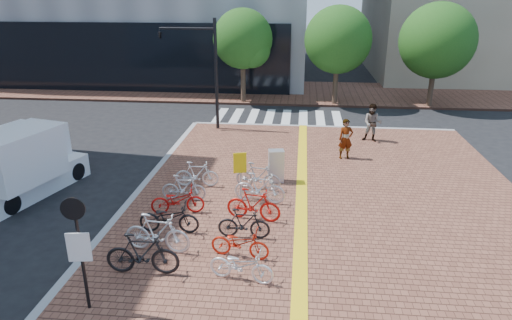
# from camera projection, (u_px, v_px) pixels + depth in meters

# --- Properties ---
(ground) EXTENTS (120.00, 120.00, 0.00)m
(ground) POSITION_uv_depth(u_px,v_px,m) (235.00, 237.00, 13.95)
(ground) COLOR black
(ground) RESTS_ON ground
(kerb_north) EXTENTS (14.00, 0.25, 0.15)m
(kerb_north) POSITION_uv_depth(u_px,v_px,m) (321.00, 127.00, 24.83)
(kerb_north) COLOR gray
(kerb_north) RESTS_ON ground
(far_sidewalk) EXTENTS (70.00, 8.00, 0.15)m
(far_sidewalk) POSITION_uv_depth(u_px,v_px,m) (276.00, 92.00, 33.51)
(far_sidewalk) COLOR brown
(far_sidewalk) RESTS_ON ground
(crosswalk) EXTENTS (7.50, 4.00, 0.01)m
(crosswalk) POSITION_uv_depth(u_px,v_px,m) (278.00, 118.00, 26.96)
(crosswalk) COLOR silver
(crosswalk) RESTS_ON ground
(street_trees) EXTENTS (16.20, 4.60, 6.35)m
(street_trees) POSITION_uv_depth(u_px,v_px,m) (355.00, 42.00, 28.31)
(street_trees) COLOR #38281E
(street_trees) RESTS_ON far_sidewalk
(bike_0) EXTENTS (1.95, 0.62, 1.16)m
(bike_0) POSITION_uv_depth(u_px,v_px,m) (142.00, 254.00, 11.70)
(bike_0) COLOR black
(bike_0) RESTS_ON sidewalk
(bike_1) EXTENTS (1.95, 0.72, 1.15)m
(bike_1) POSITION_uv_depth(u_px,v_px,m) (157.00, 233.00, 12.71)
(bike_1) COLOR white
(bike_1) RESTS_ON sidewalk
(bike_2) EXTENTS (1.84, 0.67, 0.96)m
(bike_2) POSITION_uv_depth(u_px,v_px,m) (169.00, 218.00, 13.77)
(bike_2) COLOR black
(bike_2) RESTS_ON sidewalk
(bike_3) EXTENTS (1.83, 0.94, 0.92)m
(bike_3) POSITION_uv_depth(u_px,v_px,m) (178.00, 200.00, 14.96)
(bike_3) COLOR red
(bike_3) RESTS_ON sidewalk
(bike_4) EXTENTS (1.57, 0.45, 0.94)m
(bike_4) POSITION_uv_depth(u_px,v_px,m) (184.00, 188.00, 15.88)
(bike_4) COLOR silver
(bike_4) RESTS_ON sidewalk
(bike_5) EXTENTS (1.65, 0.53, 0.98)m
(bike_5) POSITION_uv_depth(u_px,v_px,m) (197.00, 174.00, 17.01)
(bike_5) COLOR silver
(bike_5) RESTS_ON sidewalk
(bike_6) EXTENTS (1.77, 0.89, 0.89)m
(bike_6) POSITION_uv_depth(u_px,v_px,m) (241.00, 265.00, 11.45)
(bike_6) COLOR white
(bike_6) RESTS_ON sidewalk
(bike_7) EXTENTS (1.72, 0.82, 0.87)m
(bike_7) POSITION_uv_depth(u_px,v_px,m) (240.00, 243.00, 12.48)
(bike_7) COLOR red
(bike_7) RESTS_ON sidewalk
(bike_8) EXTENTS (1.57, 0.46, 0.94)m
(bike_8) POSITION_uv_depth(u_px,v_px,m) (244.00, 224.00, 13.44)
(bike_8) COLOR black
(bike_8) RESTS_ON sidewalk
(bike_9) EXTENTS (1.84, 0.81, 1.07)m
(bike_9) POSITION_uv_depth(u_px,v_px,m) (253.00, 205.00, 14.48)
(bike_9) COLOR red
(bike_9) RESTS_ON sidewalk
(bike_10) EXTENTS (1.85, 0.77, 1.08)m
(bike_10) POSITION_uv_depth(u_px,v_px,m) (260.00, 188.00, 15.69)
(bike_10) COLOR silver
(bike_10) RESTS_ON sidewalk
(bike_11) EXTENTS (1.79, 0.84, 1.04)m
(bike_11) POSITION_uv_depth(u_px,v_px,m) (258.00, 176.00, 16.73)
(bike_11) COLOR #A2A2A6
(bike_11) RESTS_ON sidewalk
(pedestrian_a) EXTENTS (0.72, 0.56, 1.76)m
(pedestrian_a) POSITION_uv_depth(u_px,v_px,m) (346.00, 139.00, 19.77)
(pedestrian_a) COLOR gray
(pedestrian_a) RESTS_ON sidewalk
(pedestrian_b) EXTENTS (1.06, 0.92, 1.85)m
(pedestrian_b) POSITION_uv_depth(u_px,v_px,m) (372.00, 123.00, 22.02)
(pedestrian_b) COLOR #525A69
(pedestrian_b) RESTS_ON sidewalk
(utility_box) EXTENTS (0.64, 0.51, 1.27)m
(utility_box) POSITION_uv_depth(u_px,v_px,m) (276.00, 166.00, 17.41)
(utility_box) COLOR #BBBBC0
(utility_box) RESTS_ON sidewalk
(yellow_sign) EXTENTS (0.45, 0.17, 1.70)m
(yellow_sign) POSITION_uv_depth(u_px,v_px,m) (240.00, 167.00, 15.82)
(yellow_sign) COLOR #B7B7BC
(yellow_sign) RESTS_ON sidewalk
(notice_sign) EXTENTS (0.52, 0.16, 2.84)m
(notice_sign) POSITION_uv_depth(u_px,v_px,m) (78.00, 241.00, 9.95)
(notice_sign) COLOR black
(notice_sign) RESTS_ON sidewalk
(traffic_light_pole) EXTENTS (3.05, 1.17, 5.67)m
(traffic_light_pole) POSITION_uv_depth(u_px,v_px,m) (190.00, 54.00, 23.20)
(traffic_light_pole) COLOR black
(traffic_light_pole) RESTS_ON sidewalk
(box_truck) EXTENTS (3.00, 4.80, 2.58)m
(box_truck) POSITION_uv_depth(u_px,v_px,m) (23.00, 162.00, 16.56)
(box_truck) COLOR white
(box_truck) RESTS_ON ground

